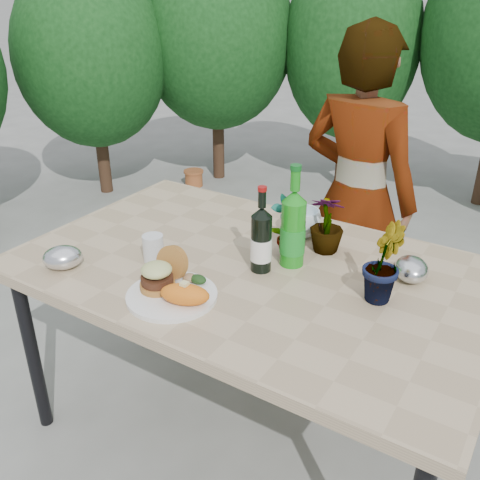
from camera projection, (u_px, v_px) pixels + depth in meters
The scene contains 18 objects.
ground at pixel (251, 427), 2.16m from camera, with size 80.00×80.00×0.00m, color slate.
patio_table at pixel (252, 280), 1.85m from camera, with size 1.60×1.00×0.75m.
shrub_hedge at pixel (369, 81), 3.06m from camera, with size 6.82×4.97×2.06m.
dinner_plate at pixel (172, 296), 1.64m from camera, with size 0.28×0.28×0.01m, color white.
burger_stack at pixel (161, 273), 1.65m from camera, with size 0.11×0.16×0.11m.
sweet_potato at pixel (185, 294), 1.57m from camera, with size 0.15×0.08×0.06m, color orange.
grilled_veg at pixel (194, 279), 1.69m from camera, with size 0.08×0.05×0.03m.
wine_bottle at pixel (261, 240), 1.75m from camera, with size 0.07×0.07×0.30m.
sparkling_water at pixel (293, 229), 1.78m from camera, with size 0.09×0.09×0.35m.
plastic_cup at pixel (153, 248), 1.83m from camera, with size 0.07×0.07×0.10m, color silver.
seedling_left at pixel (286, 227), 1.84m from camera, with size 0.12×0.08×0.22m, color #2C5E20.
seedling_mid at pixel (382, 262), 1.58m from camera, with size 0.14×0.11×0.25m, color #316121.
seedling_right at pixel (327, 224), 1.87m from camera, with size 0.12×0.12×0.21m, color #2E5E20.
blue_bowl at pixel (303, 223), 2.01m from camera, with size 0.13×0.13×0.11m, color white.
foil_packet_left at pixel (63, 257), 1.79m from camera, with size 0.13×0.11×0.08m, color silver.
foil_packet_right at pixel (411, 269), 1.72m from camera, with size 0.13×0.11×0.08m, color silver.
person at pixel (357, 198), 2.37m from camera, with size 0.55×0.36×1.50m, color #916048.
terracotta_pot at pixel (194, 178), 4.60m from camera, with size 0.17×0.17×0.14m.
Camera 1 is at (0.82, -1.37, 1.64)m, focal length 40.00 mm.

